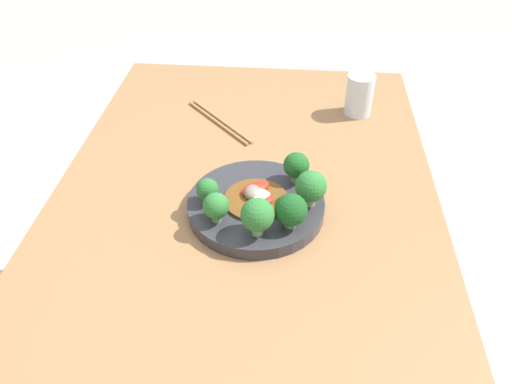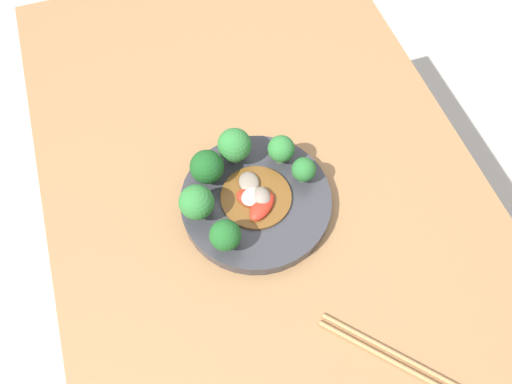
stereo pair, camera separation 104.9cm
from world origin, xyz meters
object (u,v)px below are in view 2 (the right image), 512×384
Objects in this scene: plate at (256,201)px; broccoli_south at (305,172)px; chopsticks at (394,358)px; stirfry_center at (256,197)px; broccoli_northwest at (225,236)px; broccoli_southeast at (281,149)px; broccoli_northeast at (207,167)px; broccoli_east at (234,145)px; broccoli_north at (197,203)px.

broccoli_south is (0.01, -0.08, 0.04)m from plate.
plate is 0.32m from chopsticks.
broccoli_northwest is at bearing 131.84° from stirfry_center.
broccoli_northeast is at bearing 88.81° from broccoli_southeast.
plate is at bearing -12.19° from stirfry_center.
plate is 0.10m from broccoli_northeast.
broccoli_east is 0.06m from broccoli_northeast.
chopsticks is at bearing -142.36° from broccoli_northwest.
broccoli_southeast is 0.18m from broccoli_northwest.
broccoli_northeast is (0.00, 0.13, 0.00)m from broccoli_southeast.
stirfry_center is (-0.06, 0.06, -0.02)m from broccoli_southeast.
broccoli_south is 0.27× the size of chopsticks.
broccoli_east is at bearing 6.57° from plate.
broccoli_northeast is (0.06, 0.06, 0.05)m from plate.
broccoli_northwest is at bearing -157.69° from broccoli_north.
broccoli_north reaches higher than broccoli_northwest.
stirfry_center is 0.31m from chopsticks.
chopsticks is (-0.35, -0.05, -0.05)m from broccoli_southeast.
broccoli_south is 0.42× the size of stirfry_center.
chopsticks is (-0.38, -0.12, -0.06)m from broccoli_east.
plate is 5.08× the size of broccoli_south.
stirfry_center is (-0.00, 0.00, 0.02)m from plate.
broccoli_north is 0.10m from stirfry_center.
broccoli_east is (0.08, 0.09, 0.01)m from broccoli_south.
broccoli_north is at bearing 34.71° from chopsticks.
stirfry_center is (-0.09, -0.01, -0.03)m from broccoli_east.
plate is at bearing -90.44° from broccoli_north.
chopsticks is at bearing -162.47° from broccoli_east.
broccoli_north is 0.37m from chopsticks.
chopsticks is at bearing -172.28° from broccoli_southeast.
broccoli_northwest reaches higher than plate.
broccoli_northeast is (0.05, 0.15, 0.01)m from broccoli_south.
broccoli_south is at bearing -83.79° from stirfry_center.
broccoli_northeast is at bearing 25.95° from chopsticks.
broccoli_northeast reaches higher than stirfry_center.
broccoli_south is 0.71× the size of broccoli_east.
broccoli_east is at bearing 17.53° from chopsticks.
stirfry_center is (-0.01, 0.09, -0.02)m from broccoli_south.
broccoli_north is 0.37× the size of chopsticks.
broccoli_southeast is 0.48× the size of stirfry_center.
stirfry_center is at bearing -48.16° from broccoli_northwest.
broccoli_southeast is 1.14× the size of broccoli_south.
plate is 0.11m from broccoli_north.
broccoli_north is at bearing 87.98° from stirfry_center.
broccoli_south reaches higher than stirfry_center.
broccoli_east is at bearing -66.55° from broccoli_northeast.
broccoli_south is at bearing -88.11° from broccoli_north.
broccoli_southeast is 0.87× the size of broccoli_northeast.
broccoli_northwest is 0.96× the size of broccoli_northeast.
broccoli_east is at bearing -46.16° from broccoli_north.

